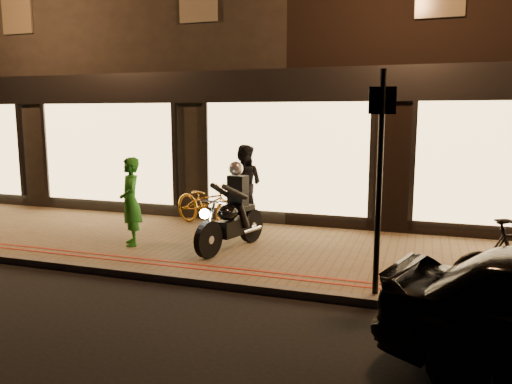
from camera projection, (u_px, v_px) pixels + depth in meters
ground at (212, 289)px, 7.35m from camera, size 90.00×90.00×0.00m
sidewalk at (256, 250)px, 9.21m from camera, size 50.00×4.00×0.12m
kerb_stone at (214, 284)px, 7.39m from camera, size 50.00×0.14×0.12m
red_kerb_lines at (226, 270)px, 7.85m from camera, size 50.00×0.26×0.01m
building_row at (330, 57)px, 15.11m from camera, size 48.00×10.11×8.50m
motorcycle at (232, 216)px, 8.98m from camera, size 0.77×1.91×1.59m
sign_post at (380, 171)px, 6.57m from camera, size 0.35×0.11×3.00m
bicycle_gold at (207, 203)px, 10.85m from camera, size 2.05×1.42×1.02m
person_green at (131, 202)px, 9.24m from camera, size 0.68×0.71×1.64m
person_dark at (244, 185)px, 11.03m from camera, size 0.88×0.70×1.77m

